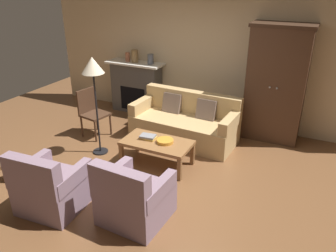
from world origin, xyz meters
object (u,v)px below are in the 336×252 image
Objects in this scene: mantel_vase_slate at (151,59)px; dog at (10,166)px; book_stack at (148,137)px; fireplace at (136,87)px; coffee_table at (157,144)px; armchair_near_left at (51,188)px; fruit_bowl at (165,141)px; mantel_vase_bronze at (135,56)px; floor_lamp at (93,71)px; side_chair_wooden at (92,110)px; armoire at (276,84)px; armchair_near_right at (134,199)px; couch at (185,123)px; mantel_vase_terracotta at (128,57)px.

mantel_vase_slate is 0.44× the size of dog.
dog is at bearing -139.21° from book_stack.
mantel_vase_slate is at bearing -2.70° from fireplace.
armchair_near_left is at bearing -114.44° from coffee_table.
mantel_vase_slate reaches higher than fruit_bowl.
floor_lamp reaches higher than mantel_vase_bronze.
floor_lamp is at bearing -44.33° from side_chair_wooden.
mantel_vase_bronze is 0.55× the size of dog.
mantel_vase_slate is (-1.12, 1.88, 0.86)m from coffee_table.
armoire reaches higher than mantel_vase_slate.
armchair_near_right is at bearing -41.07° from floor_lamp.
fireplace is 1.44m from side_chair_wooden.
floor_lamp is at bearing -89.07° from mantel_vase_slate.
mantel_vase_bronze reaches higher than fireplace.
mantel_vase_slate is (-1.25, 1.86, 0.78)m from fruit_bowl.
floor_lamp is (0.41, -1.94, 0.19)m from mantel_vase_bronze.
side_chair_wooden is at bearing 165.65° from fruit_bowl.
couch is at bearing -28.35° from mantel_vase_bronze.
fireplace is at bearing 90.00° from mantel_vase_bronze.
mantel_vase_bronze is (0.18, 0.00, 0.03)m from mantel_vase_terracotta.
coffee_table is 1.53m from floor_lamp.
armoire reaches higher than couch.
mantel_vase_bronze is (-1.50, 1.88, 0.89)m from coffee_table.
book_stack is (1.32, -1.88, -0.12)m from fireplace.
coffee_table is (-0.04, -1.06, 0.05)m from couch.
dog is at bearing -91.42° from mantel_vase_terracotta.
armchair_near_left reaches higher than couch.
coffee_table is at bearing -8.50° from book_stack.
book_stack is (-0.30, 0.00, 0.00)m from fruit_bowl.
armoire is 7.86× the size of fruit_bowl.
fireplace is at bearing 85.42° from dog.
mantel_vase_slate is 0.24× the size of armchair_near_right.
coffee_table is 1.22× the size of side_chair_wooden.
mantel_vase_slate is (-1.15, 0.83, 0.91)m from couch.
armoire reaches higher than book_stack.
armoire is 1.25× the size of floor_lamp.
fireplace is at bearing 178.49° from armoire.
floor_lamp is at bearing -176.10° from fruit_bowl.
side_chair_wooden is (-0.91, 2.06, 0.20)m from armchair_near_left.
mantel_vase_bronze is (-1.63, 1.86, 0.81)m from fruit_bowl.
mantel_vase_bronze is 1.60m from side_chair_wooden.
side_chair_wooden is at bearing 162.92° from book_stack.
floor_lamp reaches higher than armchair_near_right.
dog is (-1.58, -1.37, -0.21)m from book_stack.
couch is 2.40m from armchair_near_right.
mantel_vase_slate is at bearing 144.35° from couch.
coffee_table is 2.30× the size of dog.
armoire is 2.43m from coffee_table.
armchair_near_left is 0.98× the size of side_chair_wooden.
floor_lamp is at bearing 138.93° from armchair_near_right.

